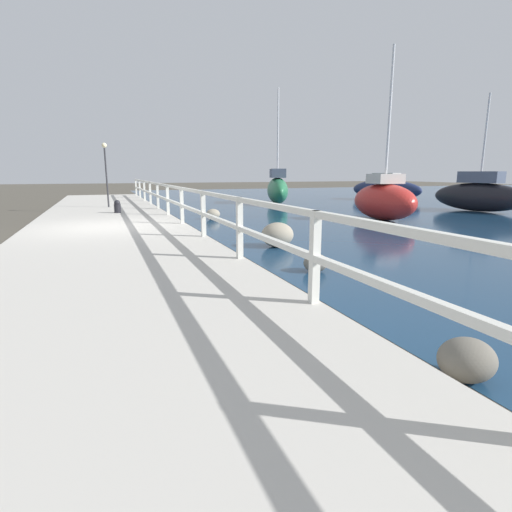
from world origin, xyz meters
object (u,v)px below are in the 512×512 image
object	(u,v)px
sailboat_green	(277,189)
sailboat_black	(479,195)
sailboat_navy	(385,189)
dock_lamp	(106,164)
sailboat_red	(384,200)
mooring_bollard	(117,207)

from	to	relation	value
sailboat_green	sailboat_black	distance (m)	10.25
sailboat_navy	sailboat_green	xyz separation A→B (m)	(-7.78, -0.13, 0.12)
dock_lamp	sailboat_black	distance (m)	16.92
sailboat_red	sailboat_green	size ratio (longest dim) A/B	0.97
mooring_bollard	dock_lamp	world-z (taller)	dock_lamp
dock_lamp	sailboat_navy	size ratio (longest dim) A/B	0.42
mooring_bollard	sailboat_green	world-z (taller)	sailboat_green
mooring_bollard	sailboat_black	size ratio (longest dim) A/B	0.09
mooring_bollard	sailboat_green	xyz separation A→B (m)	(9.03, 5.17, 0.36)
sailboat_black	sailboat_navy	bearing A→B (deg)	72.77
sailboat_black	sailboat_red	bearing A→B (deg)	-177.89
mooring_bollard	sailboat_navy	xyz separation A→B (m)	(16.80, 5.30, 0.24)
dock_lamp	sailboat_green	distance (m)	9.66
mooring_bollard	sailboat_navy	world-z (taller)	sailboat_navy
mooring_bollard	sailboat_red	xyz separation A→B (m)	(9.35, -3.89, 0.26)
sailboat_navy	sailboat_red	xyz separation A→B (m)	(-7.45, -9.20, 0.01)
dock_lamp	sailboat_red	size ratio (longest dim) A/B	0.45
dock_lamp	sailboat_navy	world-z (taller)	sailboat_navy
sailboat_red	sailboat_black	distance (m)	6.46
mooring_bollard	sailboat_red	bearing A→B (deg)	-22.62
sailboat_navy	sailboat_red	size ratio (longest dim) A/B	1.09
mooring_bollard	sailboat_black	xyz separation A→B (m)	(15.68, -2.63, 0.27)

